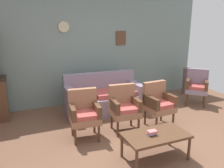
# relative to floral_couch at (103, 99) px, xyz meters

# --- Properties ---
(ground_plane) EXTENTS (7.68, 7.68, 0.00)m
(ground_plane) POSITION_rel_floral_couch_xyz_m (-0.08, -1.77, -0.33)
(ground_plane) COLOR brown
(wall_back_with_decor) EXTENTS (6.40, 0.09, 2.70)m
(wall_back_with_decor) POSITION_rel_floral_couch_xyz_m (-0.08, 0.86, 1.02)
(wall_back_with_decor) COLOR gray
(wall_back_with_decor) RESTS_ON ground
(floral_couch) EXTENTS (1.78, 0.87, 0.90)m
(floral_couch) POSITION_rel_floral_couch_xyz_m (0.00, 0.00, 0.00)
(floral_couch) COLOR gray
(floral_couch) RESTS_ON ground
(armchair_by_doorway) EXTENTS (0.57, 0.54, 0.90)m
(armchair_by_doorway) POSITION_rel_floral_couch_xyz_m (-0.77, -1.05, 0.17)
(armchair_by_doorway) COLOR #9E6B4C
(armchair_by_doorway) RESTS_ON ground
(armchair_row_middle) EXTENTS (0.57, 0.54, 0.90)m
(armchair_row_middle) POSITION_rel_floral_couch_xyz_m (0.03, -1.05, 0.17)
(armchair_row_middle) COLOR #9E6B4C
(armchair_row_middle) RESTS_ON ground
(armchair_near_couch_end) EXTENTS (0.55, 0.53, 0.90)m
(armchair_near_couch_end) POSITION_rel_floral_couch_xyz_m (0.77, -1.12, 0.17)
(armchair_near_couch_end) COLOR #9E6B4C
(armchair_near_couch_end) RESTS_ON ground
(wingback_chair_by_fireplace) EXTENTS (0.71, 0.71, 0.90)m
(wingback_chair_by_fireplace) POSITION_rel_floral_couch_xyz_m (2.39, -0.43, 0.17)
(wingback_chair_by_fireplace) COLOR gray
(wingback_chair_by_fireplace) RESTS_ON ground
(coffee_table) EXTENTS (1.00, 0.56, 0.42)m
(coffee_table) POSITION_rel_floral_couch_xyz_m (0.04, -2.14, 0.05)
(coffee_table) COLOR brown
(coffee_table) RESTS_ON ground
(book_stack_on_table) EXTENTS (0.15, 0.10, 0.07)m
(book_stack_on_table) POSITION_rel_floral_couch_xyz_m (-0.03, -2.15, 0.13)
(book_stack_on_table) COLOR #8E72AD
(book_stack_on_table) RESTS_ON coffee_table
(floor_vase_by_wall) EXTENTS (0.26, 0.26, 0.76)m
(floor_vase_by_wall) POSITION_rel_floral_couch_xyz_m (2.77, 0.38, 0.05)
(floor_vase_by_wall) COLOR #6D5154
(floor_vase_by_wall) RESTS_ON ground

